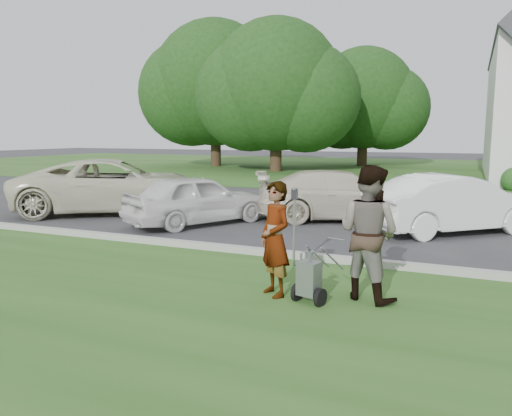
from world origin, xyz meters
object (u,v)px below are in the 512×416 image
Objects in this scene: car_a at (115,186)px; car_b at (197,199)px; striping_cart at (309,279)px; tree_left at (276,91)px; car_d at (453,204)px; person_left at (275,240)px; parking_meter_near at (294,218)px; tree_far at (215,89)px; person_right at (368,234)px; car_c at (341,195)px; tree_back at (363,103)px.

car_a is 3.47m from car_b.
car_b reaches higher than striping_cart.
tree_left reaches higher than car_d.
striping_cart is 0.56× the size of person_left.
tree_far is at bearing 120.76° from parking_meter_near.
person_right is 0.41× the size of car_c.
car_b is (1.02, -26.84, -4.05)m from tree_back.
person_right is 2.04m from parking_meter_near.
person_left is 0.29× the size of car_a.
person_right is (16.45, -26.27, -4.71)m from tree_far.
person_right is 10.25m from car_a.
parking_meter_near is at bearing 159.44° from car_c.
car_c is (8.41, -16.57, -4.41)m from tree_left.
person_left is 7.14m from car_c.
tree_far is at bearing -0.67° from car_d.
tree_left reaches higher than striping_cart.
tree_back is at bearing -59.35° from car_b.
person_left reaches higher than car_b.
tree_back is 30.61m from parking_meter_near.
car_d is at bearing -130.31° from car_c.
car_d is (17.41, -20.36, -4.97)m from tree_far.
tree_left is 1.11× the size of tree_back.
car_c is (-1.33, 7.24, 0.34)m from striping_cart.
car_c is (-0.46, 5.42, -0.22)m from parking_meter_near.
striping_cart is 0.66× the size of parking_meter_near.
striping_cart is at bearing 161.99° from car_b.
tree_far is 24.97m from car_b.
tree_back is 4.87× the size of person_right.
tree_left is 10.99× the size of striping_cart.
person_left is at bearing 39.44° from person_right.
parking_meter_near is at bearing 137.54° from person_left.
car_b is at bearing 98.35° from car_c.
parking_meter_near is 0.33× the size of car_d.
tree_back is at bearing -38.46° from car_a.
tree_back is at bearing 63.43° from tree_left.
person_right reaches higher than car_a.
person_left is at bearing 159.04° from car_b.
parking_meter_near is at bearing -80.77° from tree_back.
tree_left reaches higher than car_b.
tree_left is at bearing 111.98° from parking_meter_near.
tree_far is 27.25m from car_d.
tree_back is 32.62m from striping_cart.
tree_back is 2.20× the size of car_d.
car_d is at bearing 61.23° from parking_meter_near.
tree_back reaches higher than car_b.
car_a is (1.64, -18.04, -4.28)m from tree_left.
car_a reaches higher than parking_meter_near.
tree_far is 2.41× the size of car_c.
person_right is 7.02m from car_b.
tree_back is at bearing -56.00° from person_right.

